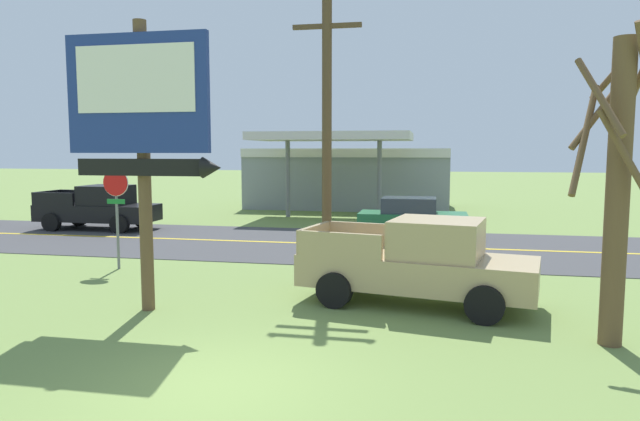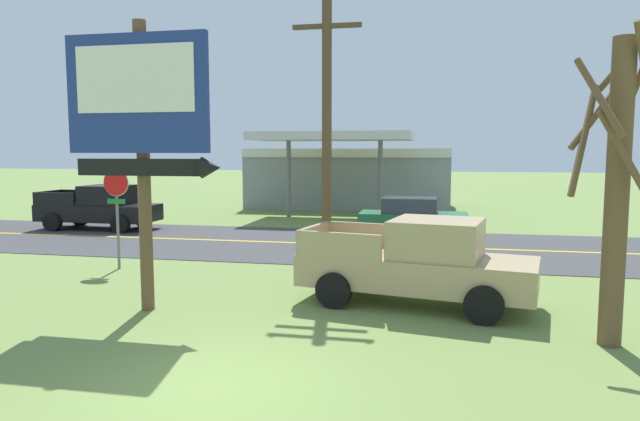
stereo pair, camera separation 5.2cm
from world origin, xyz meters
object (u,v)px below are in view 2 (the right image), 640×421
object	(u,v)px
stop_sign	(117,200)
bare_tree	(617,177)
motel_sign	(141,118)
utility_pole	(327,119)
pickup_tan_parked_on_lawn	(419,263)
gas_station	(350,176)
car_green_mid_lane	(412,218)
pickup_black_on_road	(100,208)

from	to	relation	value
stop_sign	bare_tree	distance (m)	13.00
motel_sign	utility_pole	world-z (taller)	utility_pole
utility_pole	pickup_tan_parked_on_lawn	xyz separation A→B (m)	(2.55, -2.24, -3.36)
gas_station	bare_tree	bearing A→B (deg)	-70.85
pickup_tan_parked_on_lawn	car_green_mid_lane	distance (m)	9.79
pickup_black_on_road	stop_sign	bearing A→B (deg)	-54.44
gas_station	car_green_mid_lane	distance (m)	12.84
pickup_tan_parked_on_lawn	gas_station	bearing A→B (deg)	102.54
motel_sign	car_green_mid_lane	distance (m)	13.06
gas_station	pickup_tan_parked_on_lawn	distance (m)	22.37
stop_sign	car_green_mid_lane	distance (m)	11.25
bare_tree	stop_sign	bearing A→B (deg)	160.78
utility_pole	gas_station	distance (m)	19.85
stop_sign	pickup_black_on_road	world-z (taller)	stop_sign
motel_sign	utility_pole	xyz separation A→B (m)	(3.20, 3.98, 0.17)
gas_station	pickup_black_on_road	xyz separation A→B (m)	(-9.35, -12.04, -0.98)
utility_pole	gas_station	size ratio (longest dim) A/B	0.67
gas_station	pickup_tan_parked_on_lawn	size ratio (longest dim) A/B	2.19
gas_station	pickup_tan_parked_on_lawn	xyz separation A→B (m)	(4.85, -21.82, -0.98)
motel_sign	pickup_tan_parked_on_lawn	size ratio (longest dim) A/B	1.13
motel_sign	car_green_mid_lane	size ratio (longest dim) A/B	1.47
gas_station	car_green_mid_lane	size ratio (longest dim) A/B	2.86
bare_tree	gas_station	bearing A→B (deg)	109.15
car_green_mid_lane	gas_station	bearing A→B (deg)	109.65
pickup_tan_parked_on_lawn	pickup_black_on_road	bearing A→B (deg)	145.46
bare_tree	utility_pole	bearing A→B (deg)	144.40
motel_sign	car_green_mid_lane	bearing A→B (deg)	65.69
utility_pole	gas_station	world-z (taller)	utility_pole
pickup_tan_parked_on_lawn	car_green_mid_lane	xyz separation A→B (m)	(-0.55, 9.77, -0.13)
stop_sign	utility_pole	world-z (taller)	utility_pole
motel_sign	utility_pole	size ratio (longest dim) A/B	0.77
motel_sign	pickup_tan_parked_on_lawn	xyz separation A→B (m)	(5.75, 1.74, -3.19)
pickup_black_on_road	motel_sign	bearing A→B (deg)	-53.73
stop_sign	pickup_tan_parked_on_lawn	world-z (taller)	stop_sign
pickup_tan_parked_on_lawn	pickup_black_on_road	distance (m)	17.24
pickup_black_on_road	pickup_tan_parked_on_lawn	bearing A→B (deg)	-34.54
car_green_mid_lane	motel_sign	bearing A→B (deg)	-114.31
stop_sign	bare_tree	world-z (taller)	bare_tree
utility_pole	pickup_tan_parked_on_lawn	size ratio (longest dim) A/B	1.46
pickup_black_on_road	car_green_mid_lane	xyz separation A→B (m)	(13.65, 0.00, -0.13)
utility_pole	bare_tree	xyz separation A→B (m)	(5.99, -4.29, -1.31)
gas_station	pickup_black_on_road	distance (m)	15.28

